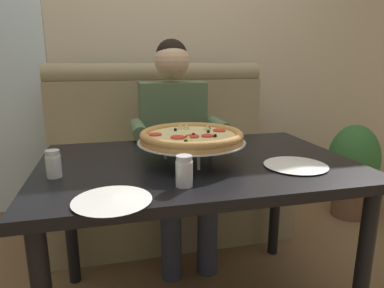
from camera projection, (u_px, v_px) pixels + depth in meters
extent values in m
cube|color=beige|center=(150.00, 28.00, 2.66)|extent=(6.00, 0.12, 2.80)
cube|color=#998966|center=(168.00, 200.00, 2.28)|extent=(1.55, 0.60, 0.46)
cube|color=#998966|center=(158.00, 124.00, 2.54)|extent=(1.55, 0.18, 0.65)
cylinder|color=#998966|center=(157.00, 73.00, 2.45)|extent=(1.55, 0.14, 0.14)
cube|color=black|center=(197.00, 165.00, 1.44)|extent=(1.29, 0.86, 0.04)
cylinder|color=black|center=(363.00, 271.00, 1.32)|extent=(0.06, 0.06, 0.70)
cylinder|color=black|center=(70.00, 221.00, 1.73)|extent=(0.06, 0.06, 0.70)
cylinder|color=black|center=(276.00, 199.00, 2.00)|extent=(0.06, 0.06, 0.70)
cube|color=#2D3342|center=(180.00, 168.00, 1.98)|extent=(0.34, 0.40, 0.15)
cylinder|color=#2D3342|center=(171.00, 238.00, 1.79)|extent=(0.11, 0.11, 0.46)
cylinder|color=#2D3342|center=(207.00, 234.00, 1.84)|extent=(0.11, 0.11, 0.46)
cube|color=#56704C|center=(172.00, 127.00, 2.14)|extent=(0.40, 0.22, 0.56)
cylinder|color=#56704C|center=(138.00, 129.00, 1.87)|extent=(0.08, 0.28, 0.08)
cylinder|color=#56704C|center=(218.00, 126.00, 1.97)|extent=(0.08, 0.28, 0.08)
sphere|color=#DBB28E|center=(172.00, 61.00, 2.02)|extent=(0.21, 0.21, 0.21)
sphere|color=black|center=(172.00, 55.00, 2.02)|extent=(0.19, 0.19, 0.19)
cylinder|color=silver|center=(199.00, 159.00, 1.30)|extent=(0.01, 0.01, 0.08)
cylinder|color=silver|center=(165.00, 150.00, 1.44)|extent=(0.01, 0.01, 0.08)
cylinder|color=silver|center=(211.00, 147.00, 1.49)|extent=(0.01, 0.01, 0.08)
torus|color=silver|center=(192.00, 143.00, 1.40)|extent=(0.24, 0.24, 0.01)
cylinder|color=silver|center=(192.00, 142.00, 1.40)|extent=(0.45, 0.45, 0.00)
cylinder|color=tan|center=(192.00, 139.00, 1.40)|extent=(0.42, 0.42, 0.02)
torus|color=tan|center=(192.00, 135.00, 1.39)|extent=(0.43, 0.43, 0.03)
cylinder|color=beige|center=(192.00, 136.00, 1.39)|extent=(0.36, 0.36, 0.01)
cylinder|color=red|center=(219.00, 130.00, 1.46)|extent=(0.05, 0.05, 0.01)
cylinder|color=red|center=(178.00, 137.00, 1.33)|extent=(0.06, 0.06, 0.01)
cylinder|color=red|center=(155.00, 134.00, 1.38)|extent=(0.05, 0.05, 0.01)
cylinder|color=red|center=(192.00, 136.00, 1.35)|extent=(0.05, 0.05, 0.01)
cylinder|color=red|center=(207.00, 136.00, 1.35)|extent=(0.05, 0.05, 0.01)
sphere|color=black|center=(208.00, 131.00, 1.42)|extent=(0.01, 0.01, 0.01)
sphere|color=black|center=(209.00, 129.00, 1.48)|extent=(0.01, 0.01, 0.01)
sphere|color=black|center=(186.00, 141.00, 1.25)|extent=(0.01, 0.01, 0.01)
sphere|color=black|center=(175.00, 130.00, 1.46)|extent=(0.01, 0.01, 0.01)
sphere|color=black|center=(193.00, 134.00, 1.37)|extent=(0.01, 0.01, 0.01)
sphere|color=black|center=(215.00, 136.00, 1.34)|extent=(0.01, 0.01, 0.01)
cone|color=#CCC675|center=(207.00, 128.00, 1.47)|extent=(0.04, 0.04, 0.02)
cone|color=#CCC675|center=(188.00, 138.00, 1.27)|extent=(0.04, 0.04, 0.02)
cone|color=#CCC675|center=(180.00, 126.00, 1.50)|extent=(0.04, 0.04, 0.02)
cone|color=#CCC675|center=(186.00, 127.00, 1.50)|extent=(0.04, 0.04, 0.02)
cylinder|color=white|center=(184.00, 174.00, 1.13)|extent=(0.06, 0.06, 0.09)
cylinder|color=#A82D19|center=(184.00, 180.00, 1.13)|extent=(0.05, 0.05, 0.04)
cylinder|color=silver|center=(184.00, 158.00, 1.12)|extent=(0.05, 0.05, 0.02)
cylinder|color=white|center=(54.00, 166.00, 1.22)|extent=(0.05, 0.05, 0.08)
cylinder|color=silver|center=(54.00, 171.00, 1.22)|extent=(0.05, 0.05, 0.05)
cylinder|color=silver|center=(52.00, 153.00, 1.20)|extent=(0.05, 0.05, 0.02)
cylinder|color=white|center=(296.00, 166.00, 1.35)|extent=(0.18, 0.18, 0.01)
cone|color=white|center=(296.00, 164.00, 1.35)|extent=(0.25, 0.25, 0.01)
cylinder|color=white|center=(112.00, 201.00, 1.01)|extent=(0.17, 0.17, 0.01)
cone|color=white|center=(112.00, 198.00, 1.01)|extent=(0.24, 0.24, 0.01)
cylinder|color=black|center=(17.00, 157.00, 3.33)|extent=(0.02, 0.02, 0.44)
cylinder|color=black|center=(0.00, 154.00, 3.45)|extent=(0.02, 0.02, 0.44)
cylinder|color=brown|center=(348.00, 202.00, 2.55)|extent=(0.24, 0.24, 0.22)
ellipsoid|color=#336B33|center=(353.00, 160.00, 2.47)|extent=(0.36, 0.36, 0.52)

